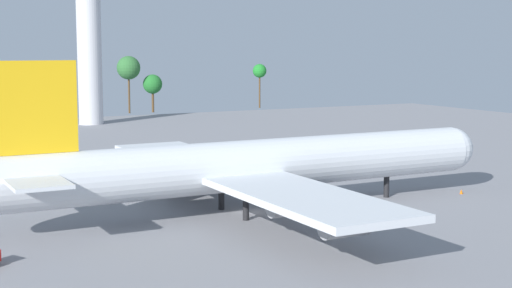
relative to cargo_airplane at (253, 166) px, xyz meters
The scene contains 7 objects.
ground_plane 5.40m from the cargo_airplane, ahead, with size 252.04×252.04×0.00m, color gray.
cargo_airplane is the anchor object (origin of this frame).
cargo_loader 22.91m from the cargo_airplane, 75.70° to the left, with size 3.75×5.40×2.13m.
maintenance_van 24.32m from the cargo_airplane, 119.35° to the left, with size 4.39×4.11×2.38m.
safety_cone_nose 29.37m from the cargo_airplane, ahead, with size 0.42×0.42×0.60m, color orange.
control_tower 109.48m from the cargo_airplane, 83.88° to the left, with size 11.17×11.17×37.95m.
tree_line_backdrop 132.73m from the cargo_airplane, 90.68° to the left, with size 145.12×6.67×16.28m.
Camera 1 is at (-39.69, -75.16, 18.66)m, focal length 53.31 mm.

